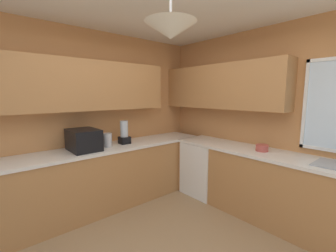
{
  "coord_description": "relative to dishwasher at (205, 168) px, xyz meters",
  "views": [
    {
      "loc": [
        1.47,
        -1.29,
        1.68
      ],
      "look_at": [
        -0.79,
        0.65,
        1.26
      ],
      "focal_mm": 23.85,
      "sensor_mm": 36.0,
      "label": 1
    }
  ],
  "objects": [
    {
      "name": "bowl",
      "position": [
        0.96,
        0.03,
        0.53
      ],
      "size": [
        0.16,
        0.16,
        0.09
      ],
      "primitive_type": "cylinder",
      "color": "#B74C42",
      "rests_on": "counter_run_back"
    },
    {
      "name": "dishwasher",
      "position": [
        0.0,
        0.0,
        0.0
      ],
      "size": [
        0.6,
        0.6,
        0.87
      ],
      "primitive_type": "cube",
      "color": "white",
      "rests_on": "ground_plane"
    },
    {
      "name": "counter_run_back",
      "position": [
        1.11,
        0.03,
        0.02
      ],
      "size": [
        2.96,
        0.65,
        0.92
      ],
      "color": "#AD7542",
      "rests_on": "ground_plane"
    },
    {
      "name": "kettle",
      "position": [
        -0.64,
        -1.44,
        0.58
      ],
      "size": [
        0.12,
        0.12,
        0.2
      ],
      "primitive_type": "cylinder",
      "color": "#B7B7BC",
      "rests_on": "counter_run_left"
    },
    {
      "name": "blender_appliance",
      "position": [
        -0.66,
        -1.15,
        0.64
      ],
      "size": [
        0.15,
        0.15,
        0.36
      ],
      "color": "black",
      "rests_on": "counter_run_left"
    },
    {
      "name": "counter_run_left",
      "position": [
        -0.66,
        -1.57,
        0.02
      ],
      "size": [
        0.65,
        3.54,
        0.92
      ],
      "color": "#AD7542",
      "rests_on": "ground_plane"
    },
    {
      "name": "microwave",
      "position": [
        -0.66,
        -1.78,
        0.63
      ],
      "size": [
        0.48,
        0.36,
        0.29
      ],
      "primitive_type": "cube",
      "color": "black",
      "rests_on": "counter_run_left"
    },
    {
      "name": "room_shell",
      "position": [
        0.13,
        -0.96,
        1.42
      ],
      "size": [
        3.87,
        3.93,
        2.69
      ],
      "color": "#C6844C",
      "rests_on": "ground_plane"
    }
  ]
}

